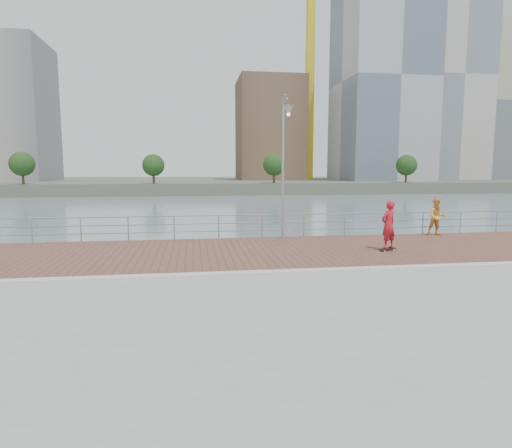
{
  "coord_description": "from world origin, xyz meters",
  "views": [
    {
      "loc": [
        -2.21,
        -12.87,
        3.19
      ],
      "look_at": [
        0.0,
        2.0,
        1.3
      ],
      "focal_mm": 30.0,
      "sensor_mm": 36.0,
      "label": 1
    }
  ],
  "objects": [
    {
      "name": "bystander",
      "position": [
        9.61,
        6.36,
        0.94
      ],
      "size": [
        1.01,
        0.86,
        1.83
      ],
      "primitive_type": "imported",
      "rotation": [
        0.0,
        0.0,
        -0.2
      ],
      "color": "gold",
      "rests_on": "brick_lane"
    },
    {
      "name": "skyline",
      "position": [
        26.72,
        104.29,
        22.77
      ],
      "size": [
        233.0,
        41.0,
        57.99
      ],
      "color": "#ADA38E",
      "rests_on": "far_shore"
    },
    {
      "name": "tower_crane",
      "position": [
        27.36,
        104.0,
        33.5
      ],
      "size": [
        47.0,
        2.0,
        50.7
      ],
      "color": "gold",
      "rests_on": "far_shore"
    },
    {
      "name": "curb",
      "position": [
        0.0,
        0.0,
        0.03
      ],
      "size": [
        40.0,
        0.4,
        0.06
      ],
      "primitive_type": "cube",
      "color": "#B7B5AD",
      "rests_on": "seawall"
    },
    {
      "name": "guardrail",
      "position": [
        0.0,
        7.0,
        0.69
      ],
      "size": [
        39.06,
        0.06,
        1.13
      ],
      "color": "#8C9EA8",
      "rests_on": "brick_lane"
    },
    {
      "name": "water",
      "position": [
        0.0,
        0.0,
        -2.0
      ],
      "size": [
        400.0,
        400.0,
        0.0
      ],
      "primitive_type": "plane",
      "color": "slate",
      "rests_on": "ground"
    },
    {
      "name": "street_lamp",
      "position": [
        1.92,
        6.04,
        4.43
      ],
      "size": [
        0.45,
        1.32,
        6.23
      ],
      "color": "gray",
      "rests_on": "brick_lane"
    },
    {
      "name": "skateboarder",
      "position": [
        5.42,
        2.89,
        1.06
      ],
      "size": [
        0.82,
        0.7,
        1.9
      ],
      "primitive_type": "imported",
      "rotation": [
        0.0,
        0.0,
        3.57
      ],
      "color": "red",
      "rests_on": "skateboard"
    },
    {
      "name": "skateboard",
      "position": [
        5.42,
        2.89,
        0.09
      ],
      "size": [
        0.82,
        0.52,
        0.09
      ],
      "rotation": [
        0.0,
        0.0,
        0.43
      ],
      "color": "black",
      "rests_on": "brick_lane"
    },
    {
      "name": "brick_lane",
      "position": [
        0.0,
        3.6,
        0.01
      ],
      "size": [
        40.0,
        6.8,
        0.02
      ],
      "primitive_type": "cube",
      "color": "brown",
      "rests_on": "seawall"
    },
    {
      "name": "seawall",
      "position": [
        0.0,
        -5.0,
        -1.0
      ],
      "size": [
        40.0,
        24.0,
        2.0
      ],
      "primitive_type": "cube",
      "color": "gray",
      "rests_on": "ground"
    },
    {
      "name": "shoreline_trees",
      "position": [
        4.88,
        77.0,
        4.2
      ],
      "size": [
        143.97,
        4.73,
        6.3
      ],
      "color": "#473323",
      "rests_on": "far_shore"
    },
    {
      "name": "far_shore",
      "position": [
        0.0,
        122.5,
        -0.75
      ],
      "size": [
        320.0,
        95.0,
        2.5
      ],
      "primitive_type": "cube",
      "color": "#4C5142",
      "rests_on": "ground"
    }
  ]
}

